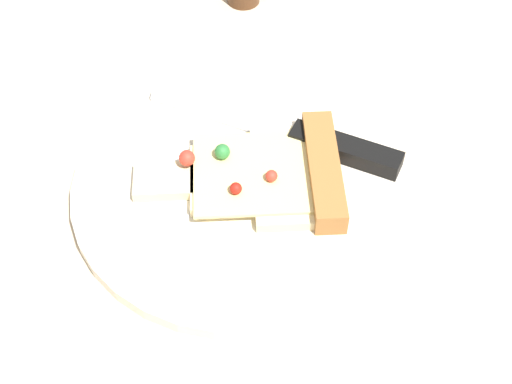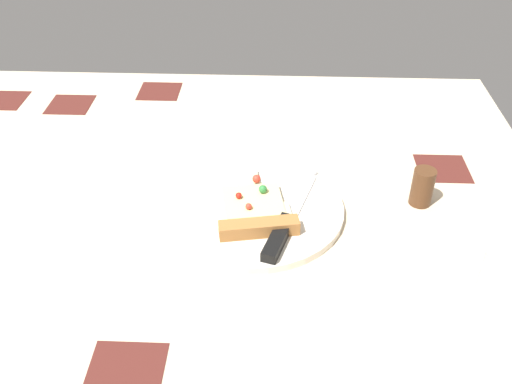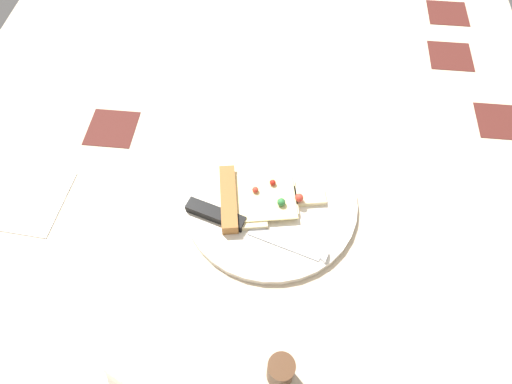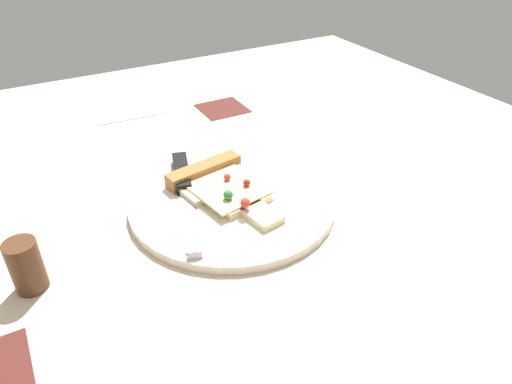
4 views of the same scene
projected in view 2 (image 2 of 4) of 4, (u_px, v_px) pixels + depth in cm
name	position (u px, v px, depth cm)	size (l,w,h in cm)	color
ground_plane	(199.00, 243.00, 88.36)	(116.35, 116.35, 3.00)	#C6B293
plate	(253.00, 209.00, 91.89)	(29.03, 29.03, 1.25)	silver
pizza_slice	(255.00, 211.00, 89.03)	(12.61, 18.50, 2.69)	beige
knife	(288.00, 220.00, 87.54)	(9.14, 23.54, 2.45)	silver
drinking_glass	(508.00, 284.00, 72.43)	(7.13, 7.13, 9.60)	silver
pepper_shaker	(422.00, 187.00, 92.30)	(3.57, 3.57, 6.39)	#4C2D19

